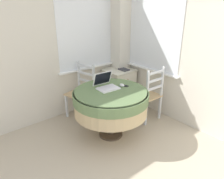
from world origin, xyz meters
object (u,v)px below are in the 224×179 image
laptop (106,85)px  round_dining_table (111,101)px  cell_phone (125,86)px  dining_chair_near_back_window (82,92)px  computer_mouse (122,85)px  corner_cabinet (119,86)px  dining_chair_near_right_window (148,95)px  book_on_cabinet (124,69)px

laptop → round_dining_table: bearing=-96.0°
cell_phone → dining_chair_near_back_window: 0.89m
computer_mouse → cell_phone: size_ratio=0.68×
computer_mouse → corner_cabinet: (0.64, 0.78, -0.42)m
dining_chair_near_right_window → book_on_cabinet: dining_chair_near_right_window is taller
computer_mouse → book_on_cabinet: bearing=45.6°
computer_mouse → laptop: bearing=152.6°
laptop → dining_chair_near_right_window: (0.78, -0.15, -0.34)m
round_dining_table → book_on_cabinet: bearing=37.9°
dining_chair_near_back_window → dining_chair_near_right_window: 1.14m
laptop → book_on_cabinet: bearing=33.4°
book_on_cabinet → cell_phone: bearing=-132.1°
round_dining_table → dining_chair_near_back_window: 0.82m
round_dining_table → laptop: laptop is taller
dining_chair_near_back_window → book_on_cabinet: (0.90, -0.10, 0.25)m
dining_chair_near_back_window → dining_chair_near_right_window: same height
dining_chair_near_right_window → corner_cabinet: 0.82m
cell_phone → corner_cabinet: (0.59, 0.78, -0.40)m
computer_mouse → dining_chair_near_right_window: size_ratio=0.09×
dining_chair_near_right_window → book_on_cabinet: bearing=81.1°
round_dining_table → computer_mouse: 0.29m
dining_chair_near_back_window → book_on_cabinet: 0.94m
corner_cabinet → book_on_cabinet: book_on_cabinet is taller
cell_phone → dining_chair_near_right_window: bearing=-3.4°
corner_cabinet → book_on_cabinet: (0.05, -0.08, 0.35)m
dining_chair_near_back_window → book_on_cabinet: dining_chair_near_back_window is taller
laptop → corner_cabinet: bearing=38.1°
dining_chair_near_back_window → dining_chair_near_right_window: size_ratio=1.00×
laptop → computer_mouse: (0.21, -0.11, -0.03)m
dining_chair_near_back_window → cell_phone: bearing=-72.3°
book_on_cabinet → dining_chair_near_right_window: bearing=-98.9°
dining_chair_near_right_window → laptop: bearing=169.5°
computer_mouse → dining_chair_near_right_window: (0.57, -0.04, -0.31)m
computer_mouse → book_on_cabinet: computer_mouse is taller
round_dining_table → book_on_cabinet: size_ratio=5.59×
computer_mouse → corner_cabinet: 1.09m
laptop → corner_cabinet: (0.85, 0.67, -0.44)m
cell_phone → book_on_cabinet: cell_phone is taller
round_dining_table → computer_mouse: bearing=2.3°
laptop → book_on_cabinet: (0.90, 0.59, -0.09)m
round_dining_table → cell_phone: cell_phone is taller
cell_phone → computer_mouse: bearing=174.3°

